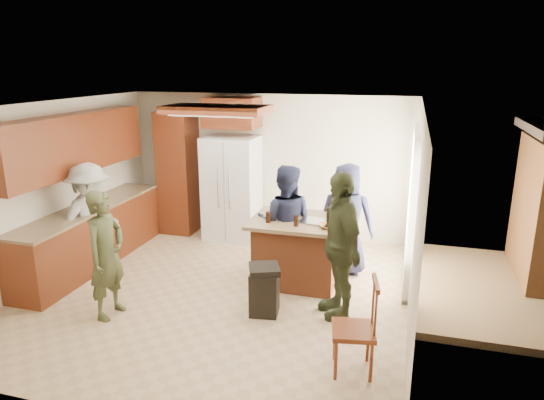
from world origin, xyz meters
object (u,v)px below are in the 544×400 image
(trash_bin, at_px, (264,289))
(spindle_chair, at_px, (356,330))
(person_side_right, at_px, (340,245))
(person_counter, at_px, (91,220))
(person_behind_left, at_px, (285,223))
(person_behind_right, at_px, (346,219))
(person_front_left, at_px, (106,255))
(refrigerator, at_px, (232,188))
(kitchen_island, at_px, (297,250))

(trash_bin, relative_size, spindle_chair, 0.63)
(person_side_right, relative_size, person_counter, 1.09)
(person_side_right, bearing_deg, person_behind_left, -160.46)
(person_side_right, bearing_deg, spindle_chair, -11.34)
(person_behind_right, xyz_separation_m, person_counter, (-3.51, -1.07, 0.01))
(person_front_left, height_order, refrigerator, refrigerator)
(spindle_chair, bearing_deg, refrigerator, 127.25)
(refrigerator, distance_m, spindle_chair, 4.22)
(person_behind_right, height_order, person_side_right, person_side_right)
(refrigerator, xyz_separation_m, spindle_chair, (2.54, -3.34, -0.45))
(person_behind_right, distance_m, person_counter, 3.67)
(person_counter, xyz_separation_m, trash_bin, (2.73, -0.44, -0.51))
(person_behind_right, relative_size, trash_bin, 2.61)
(person_behind_right, xyz_separation_m, person_side_right, (0.09, -1.26, 0.08))
(kitchen_island, bearing_deg, spindle_chair, -61.29)
(person_behind_left, height_order, person_side_right, person_side_right)
(person_behind_left, distance_m, person_behind_right, 0.91)
(person_behind_left, height_order, refrigerator, refrigerator)
(person_behind_left, bearing_deg, refrigerator, -53.63)
(person_front_left, xyz_separation_m, person_behind_right, (2.59, 2.06, 0.03))
(person_behind_left, bearing_deg, trash_bin, 84.05)
(person_behind_left, height_order, spindle_chair, person_behind_left)
(trash_bin, bearing_deg, spindle_chair, -35.86)
(person_behind_right, distance_m, refrigerator, 2.32)
(person_front_left, distance_m, refrigerator, 3.06)
(person_behind_left, bearing_deg, person_side_right, 130.80)
(person_front_left, relative_size, person_behind_left, 0.95)
(person_behind_left, distance_m, trash_bin, 1.18)
(person_behind_right, relative_size, refrigerator, 0.91)
(trash_bin, bearing_deg, person_behind_right, 62.71)
(person_front_left, relative_size, person_behind_right, 0.96)
(person_behind_right, distance_m, person_side_right, 1.26)
(person_counter, height_order, kitchen_island, person_counter)
(kitchen_island, relative_size, trash_bin, 2.03)
(person_front_left, relative_size, person_side_right, 0.88)
(person_front_left, distance_m, spindle_chair, 3.05)
(person_counter, bearing_deg, kitchen_island, -73.73)
(person_behind_right, height_order, person_counter, person_counter)
(kitchen_island, bearing_deg, person_side_right, -47.15)
(person_side_right, bearing_deg, person_front_left, -101.32)
(person_front_left, xyz_separation_m, spindle_chair, (3.02, -0.32, -0.34))
(person_side_right, relative_size, spindle_chair, 1.81)
(refrigerator, bearing_deg, spindle_chair, -52.75)
(person_counter, distance_m, refrigerator, 2.47)
(person_front_left, bearing_deg, kitchen_island, -47.90)
(person_behind_right, bearing_deg, person_front_left, 36.96)
(person_behind_left, distance_m, refrigerator, 1.93)
(person_behind_right, relative_size, kitchen_island, 1.29)
(person_front_left, distance_m, person_side_right, 2.80)
(person_front_left, height_order, spindle_chair, person_front_left)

